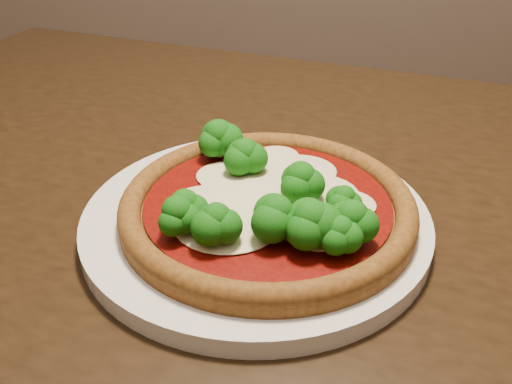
# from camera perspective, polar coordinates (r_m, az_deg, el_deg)

# --- Properties ---
(dining_table) EXTENTS (1.49, 1.09, 0.75)m
(dining_table) POSITION_cam_1_polar(r_m,az_deg,el_deg) (0.65, 4.29, -6.78)
(dining_table) COLOR black
(dining_table) RESTS_ON floor
(plate) EXTENTS (0.32, 0.32, 0.02)m
(plate) POSITION_cam_1_polar(r_m,az_deg,el_deg) (0.53, -0.00, -2.83)
(plate) COLOR silver
(plate) RESTS_ON dining_table
(pizza) EXTENTS (0.27, 0.27, 0.06)m
(pizza) POSITION_cam_1_polar(r_m,az_deg,el_deg) (0.51, 1.11, -1.03)
(pizza) COLOR brown
(pizza) RESTS_ON plate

